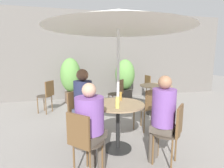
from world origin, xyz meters
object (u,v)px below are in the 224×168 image
at_px(bistro_chair_4, 147,105).
at_px(seated_person_0, 84,98).
at_px(cafe_table_far, 156,92).
at_px(beer_glass_0, 120,96).
at_px(potted_plant_0, 71,78).
at_px(potted_plant_1, 125,78).
at_px(bistro_chair_0, 78,109).
at_px(beer_glass_1, 117,102).
at_px(seated_person_2, 162,112).
at_px(seated_person_1, 90,121).
at_px(bistro_chair_2, 172,129).
at_px(bistro_chair_5, 118,92).
at_px(bistro_chair_3, 150,85).
at_px(bistro_chair_6, 47,94).
at_px(bistro_chair_1, 83,139).
at_px(umbrella, 118,19).
at_px(cafe_table_near, 118,114).

bearing_deg(bistro_chair_4, seated_person_0, -29.33).
distance_m(cafe_table_far, beer_glass_0, 1.81).
bearing_deg(potted_plant_0, potted_plant_1, -1.94).
distance_m(bistro_chair_0, beer_glass_1, 1.01).
bearing_deg(potted_plant_1, bistro_chair_0, -124.55).
height_order(bistro_chair_0, seated_person_2, seated_person_2).
distance_m(seated_person_0, seated_person_1, 0.99).
bearing_deg(bistro_chair_2, bistro_chair_5, -134.00).
height_order(cafe_table_far, seated_person_1, seated_person_1).
relative_size(seated_person_1, seated_person_2, 0.95).
bearing_deg(potted_plant_0, bistro_chair_3, -8.25).
relative_size(bistro_chair_6, seated_person_2, 0.69).
bearing_deg(bistro_chair_1, seated_person_0, -50.15).
relative_size(seated_person_2, beer_glass_1, 7.51).
bearing_deg(seated_person_2, bistro_chair_2, 90.00).
bearing_deg(bistro_chair_5, bistro_chair_2, 40.31).
height_order(seated_person_0, beer_glass_0, seated_person_0).
height_order(bistro_chair_5, umbrella, umbrella).
relative_size(cafe_table_near, bistro_chair_5, 0.98).
height_order(bistro_chair_1, bistro_chair_5, same).
distance_m(bistro_chair_3, bistro_chair_4, 2.43).
bearing_deg(potted_plant_0, cafe_table_near, -77.04).
bearing_deg(cafe_table_far, seated_person_2, -115.08).
xyz_separation_m(cafe_table_near, potted_plant_0, (-0.71, 3.07, 0.23)).
height_order(bistro_chair_3, bistro_chair_4, same).
distance_m(cafe_table_far, seated_person_1, 2.70).
xyz_separation_m(cafe_table_near, bistro_chair_2, (0.60, -0.59, -0.06)).
xyz_separation_m(seated_person_1, seated_person_2, (0.99, 0.01, 0.04)).
bearing_deg(beer_glass_0, bistro_chair_2, -57.89).
bearing_deg(beer_glass_0, bistro_chair_1, -130.50).
relative_size(bistro_chair_1, potted_plant_0, 0.60).
distance_m(bistro_chair_5, seated_person_2, 2.45).
bearing_deg(beer_glass_1, seated_person_0, 121.28).
height_order(bistro_chair_3, umbrella, umbrella).
bearing_deg(seated_person_2, potted_plant_0, -116.75).
height_order(seated_person_0, seated_person_1, seated_person_0).
xyz_separation_m(bistro_chair_4, potted_plant_1, (0.33, 2.48, 0.22)).
height_order(bistro_chair_2, potted_plant_0, potted_plant_0).
relative_size(bistro_chair_2, umbrella, 0.40).
xyz_separation_m(bistro_chair_2, beer_glass_1, (-0.66, 0.37, 0.31)).
xyz_separation_m(seated_person_0, beer_glass_0, (0.60, -0.28, 0.07)).
height_order(cafe_table_far, seated_person_0, seated_person_0).
relative_size(bistro_chair_1, beer_glass_0, 6.11).
distance_m(beer_glass_1, potted_plant_1, 3.42).
xyz_separation_m(bistro_chair_0, bistro_chair_4, (1.34, -0.05, 0.00)).
height_order(bistro_chair_6, beer_glass_1, beer_glass_1).
distance_m(beer_glass_1, umbrella, 1.20).
xyz_separation_m(seated_person_2, potted_plant_0, (-1.20, 3.56, 0.07)).
bearing_deg(bistro_chair_1, cafe_table_far, -89.79).
bearing_deg(beer_glass_1, bistro_chair_1, -143.99).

